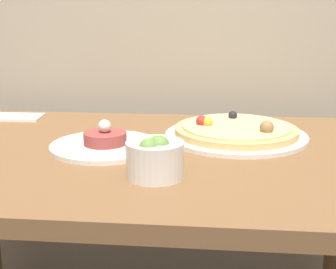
{
  "coord_description": "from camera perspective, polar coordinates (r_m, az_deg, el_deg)",
  "views": [
    {
      "loc": [
        0.16,
        -0.61,
        1.07
      ],
      "look_at": [
        0.07,
        0.35,
        0.81
      ],
      "focal_mm": 50.0,
      "sensor_mm": 36.0,
      "label": 1
    }
  ],
  "objects": [
    {
      "name": "dining_table",
      "position": [
        1.07,
        -3.59,
        -7.93
      ],
      "size": [
        1.18,
        0.72,
        0.77
      ],
      "color": "brown",
      "rests_on": "ground_plane"
    },
    {
      "name": "pizza_plate",
      "position": [
        1.13,
        8.28,
        0.33
      ],
      "size": [
        0.34,
        0.34,
        0.06
      ],
      "color": "silver",
      "rests_on": "dining_table"
    },
    {
      "name": "tartare_plate",
      "position": [
        1.04,
        -7.66,
        -1.07
      ],
      "size": [
        0.24,
        0.24,
        0.06
      ],
      "color": "silver",
      "rests_on": "dining_table"
    },
    {
      "name": "small_bowl",
      "position": [
        0.85,
        -1.57,
        -2.71
      ],
      "size": [
        0.11,
        0.11,
        0.08
      ],
      "color": "silver",
      "rests_on": "dining_table"
    },
    {
      "name": "napkin",
      "position": [
        1.38,
        -17.88,
        2.02
      ],
      "size": [
        0.14,
        0.09,
        0.01
      ],
      "color": "white",
      "rests_on": "dining_table"
    }
  ]
}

